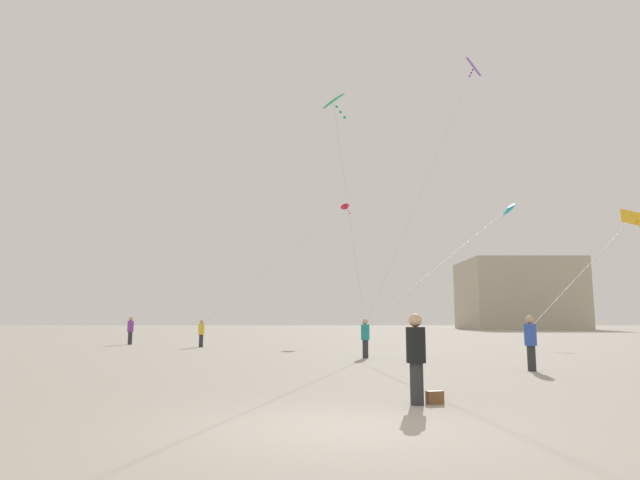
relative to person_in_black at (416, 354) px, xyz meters
The scene contains 13 objects.
ground_plane 2.82m from the person_in_black, 126.51° to the right, with size 300.00×300.00×0.00m, color #9E9689.
person_in_black is the anchor object (origin of this frame).
person_in_teal 12.59m from the person_in_black, 89.08° to the left, with size 0.35×0.35×1.60m.
person_in_purple 28.69m from the person_in_black, 118.21° to the left, with size 0.38×0.38×1.75m.
person_in_yellow 23.39m from the person_in_black, 110.99° to the left, with size 0.34×0.34×1.57m.
person_in_blue 8.26m from the person_in_black, 54.75° to the left, with size 0.37×0.37×1.69m.
kite_cyan_diamond 36.39m from the person_in_black, 67.58° to the left, with size 14.02×20.94×9.56m.
kite_amber_delta 17.59m from the person_in_black, 47.10° to the left, with size 7.27×6.44×4.87m.
kite_violet_delta 22.09m from the person_in_black, 69.12° to the left, with size 6.87×4.81×13.70m.
kite_crimson_diamond 36.19m from the person_in_black, 89.45° to the left, with size 9.56×14.05×10.00m.
kite_emerald_delta 12.15m from the person_in_black, 97.82° to the left, with size 1.99×4.54×8.42m.
building_left_hall 92.12m from the person_in_black, 68.70° to the left, with size 18.34×16.55×11.76m.
handbag_beside_flyer 0.88m from the person_in_black, 15.95° to the left, with size 0.32×0.14×0.24m, color brown.
Camera 1 is at (-0.33, -8.42, 1.56)m, focal length 31.23 mm.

